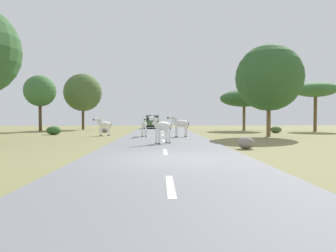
% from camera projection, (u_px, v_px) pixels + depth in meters
% --- Properties ---
extents(ground_plane, '(90.00, 90.00, 0.00)m').
position_uv_depth(ground_plane, '(168.00, 160.00, 9.96)').
color(ground_plane, olive).
extents(road, '(6.00, 64.00, 0.05)m').
position_uv_depth(road, '(166.00, 159.00, 9.96)').
color(road, slate).
rests_on(road, ground_plane).
extents(lane_markings, '(0.16, 56.00, 0.01)m').
position_uv_depth(lane_markings, '(167.00, 163.00, 8.96)').
color(lane_markings, silver).
rests_on(lane_markings, road).
extents(zebra_0, '(0.53, 1.57, 1.48)m').
position_uv_depth(zebra_0, '(144.00, 125.00, 21.76)').
color(zebra_0, silver).
rests_on(zebra_0, road).
extents(zebra_1, '(1.69, 0.69, 1.61)m').
position_uv_depth(zebra_1, '(180.00, 124.00, 21.36)').
color(zebra_1, silver).
rests_on(zebra_1, road).
extents(zebra_2, '(1.44, 1.15, 1.55)m').
position_uv_depth(zebra_2, '(162.00, 127.00, 15.76)').
color(zebra_2, silver).
rests_on(zebra_2, road).
extents(zebra_3, '(1.41, 1.10, 1.51)m').
position_uv_depth(zebra_3, '(104.00, 125.00, 23.41)').
color(zebra_3, silver).
rests_on(zebra_3, ground_plane).
extents(car_0, '(2.10, 4.38, 1.74)m').
position_uv_depth(car_0, '(153.00, 122.00, 39.11)').
color(car_0, '#476B38').
rests_on(car_0, road).
extents(tree_0, '(5.09, 5.09, 7.07)m').
position_uv_depth(tree_0, '(269.00, 78.00, 22.36)').
color(tree_0, brown).
rests_on(tree_0, ground_plane).
extents(tree_1, '(5.41, 5.41, 4.60)m').
position_uv_depth(tree_1, '(244.00, 98.00, 32.83)').
color(tree_1, brown).
rests_on(tree_1, ground_plane).
extents(tree_2, '(4.59, 4.59, 6.87)m').
position_uv_depth(tree_2, '(83.00, 93.00, 35.72)').
color(tree_2, '#4C3823').
rests_on(tree_2, ground_plane).
extents(tree_4, '(3.32, 3.32, 6.00)m').
position_uv_depth(tree_4, '(40.00, 91.00, 31.11)').
color(tree_4, '#4C3823').
rests_on(tree_4, ground_plane).
extents(tree_5, '(4.54, 4.54, 5.34)m').
position_uv_depth(tree_5, '(316.00, 90.00, 31.83)').
color(tree_5, brown).
rests_on(tree_5, ground_plane).
extents(bush_0, '(1.22, 1.10, 0.73)m').
position_uv_depth(bush_0, '(54.00, 130.00, 24.99)').
color(bush_0, '#2D5628').
rests_on(bush_0, ground_plane).
extents(bush_1, '(1.06, 0.95, 0.63)m').
position_uv_depth(bush_1, '(276.00, 130.00, 28.03)').
color(bush_1, '#425B2D').
rests_on(bush_1, ground_plane).
extents(rock_1, '(0.79, 0.71, 0.56)m').
position_uv_depth(rock_1, '(246.00, 143.00, 13.51)').
color(rock_1, gray).
rests_on(rock_1, ground_plane).
extents(rock_2, '(0.55, 0.40, 0.31)m').
position_uv_depth(rock_2, '(248.00, 140.00, 16.83)').
color(rock_2, gray).
rests_on(rock_2, ground_plane).
extents(rock_4, '(0.70, 0.72, 0.47)m').
position_uv_depth(rock_4, '(105.00, 130.00, 28.98)').
color(rock_4, gray).
rests_on(rock_4, ground_plane).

